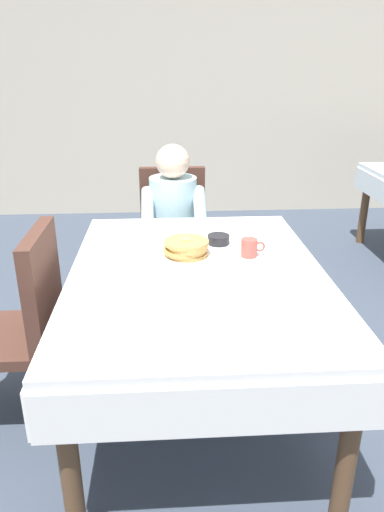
# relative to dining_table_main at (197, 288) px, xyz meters

# --- Properties ---
(ground_plane) EXTENTS (14.00, 14.00, 0.00)m
(ground_plane) POSITION_rel_dining_table_main_xyz_m (0.00, 0.00, -0.65)
(ground_plane) COLOR #3D4756
(back_wall) EXTENTS (12.00, 0.16, 3.20)m
(back_wall) POSITION_rel_dining_table_main_xyz_m (0.00, 3.40, 0.95)
(back_wall) COLOR beige
(back_wall) RESTS_ON ground
(dining_table_main) EXTENTS (1.12, 1.52, 0.74)m
(dining_table_main) POSITION_rel_dining_table_main_xyz_m (0.00, 0.00, 0.00)
(dining_table_main) COLOR white
(dining_table_main) RESTS_ON ground
(chair_diner) EXTENTS (0.44, 0.45, 0.93)m
(chair_diner) POSITION_rel_dining_table_main_xyz_m (-0.08, 1.17, -0.12)
(chair_diner) COLOR #4C2D23
(chair_diner) RESTS_ON ground
(diner_person) EXTENTS (0.40, 0.43, 1.12)m
(diner_person) POSITION_rel_dining_table_main_xyz_m (-0.08, 1.01, 0.02)
(diner_person) COLOR silver
(diner_person) RESTS_ON ground
(chair_left_side) EXTENTS (0.45, 0.44, 0.93)m
(chair_left_side) POSITION_rel_dining_table_main_xyz_m (-0.77, 0.00, -0.12)
(chair_left_side) COLOR #4C2D23
(chair_left_side) RESTS_ON ground
(plate_breakfast) EXTENTS (0.28, 0.28, 0.02)m
(plate_breakfast) POSITION_rel_dining_table_main_xyz_m (-0.04, 0.13, 0.10)
(plate_breakfast) COLOR white
(plate_breakfast) RESTS_ON dining_table_main
(breakfast_stack) EXTENTS (0.21, 0.20, 0.08)m
(breakfast_stack) POSITION_rel_dining_table_main_xyz_m (-0.04, 0.13, 0.14)
(breakfast_stack) COLOR tan
(breakfast_stack) RESTS_ON plate_breakfast
(cup_coffee) EXTENTS (0.11, 0.08, 0.08)m
(cup_coffee) POSITION_rel_dining_table_main_xyz_m (0.25, 0.14, 0.13)
(cup_coffee) COLOR #B24C42
(cup_coffee) RESTS_ON dining_table_main
(bowl_butter) EXTENTS (0.11, 0.11, 0.04)m
(bowl_butter) POSITION_rel_dining_table_main_xyz_m (0.13, 0.32, 0.11)
(bowl_butter) COLOR black
(bowl_butter) RESTS_ON dining_table_main
(syrup_pitcher) EXTENTS (0.08, 0.08, 0.07)m
(syrup_pitcher) POSITION_rel_dining_table_main_xyz_m (-0.32, 0.27, 0.13)
(syrup_pitcher) COLOR silver
(syrup_pitcher) RESTS_ON dining_table_main
(fork_left_of_plate) EXTENTS (0.03, 0.18, 0.00)m
(fork_left_of_plate) POSITION_rel_dining_table_main_xyz_m (-0.23, 0.11, 0.09)
(fork_left_of_plate) COLOR silver
(fork_left_of_plate) RESTS_ON dining_table_main
(knife_right_of_plate) EXTENTS (0.02, 0.20, 0.00)m
(knife_right_of_plate) POSITION_rel_dining_table_main_xyz_m (0.15, 0.11, 0.09)
(knife_right_of_plate) COLOR silver
(knife_right_of_plate) RESTS_ON dining_table_main
(spoon_near_edge) EXTENTS (0.15, 0.04, 0.00)m
(spoon_near_edge) POSITION_rel_dining_table_main_xyz_m (-0.04, -0.20, 0.09)
(spoon_near_edge) COLOR silver
(spoon_near_edge) RESTS_ON dining_table_main
(napkin_folded) EXTENTS (0.17, 0.13, 0.01)m
(napkin_folded) POSITION_rel_dining_table_main_xyz_m (-0.30, -0.04, 0.09)
(napkin_folded) COLOR white
(napkin_folded) RESTS_ON dining_table_main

